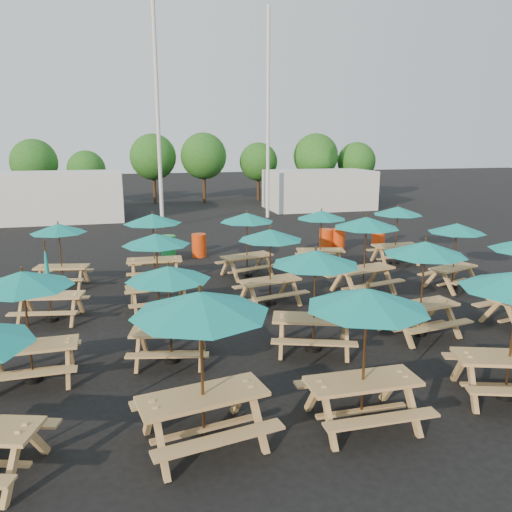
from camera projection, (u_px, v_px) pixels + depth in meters
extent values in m
plane|color=black|center=(269.00, 305.00, 14.37)|extent=(120.00, 120.00, 0.00)
cube|color=#A57A49|center=(1.00, 422.00, 7.57)|extent=(1.79, 0.79, 0.04)
cube|color=#A57A49|center=(30.00, 346.00, 9.67)|extent=(1.79, 0.73, 0.06)
cube|color=#A57A49|center=(26.00, 375.00, 9.12)|extent=(1.77, 0.29, 0.04)
cube|color=#A57A49|center=(36.00, 347.00, 10.34)|extent=(1.77, 0.29, 0.04)
cylinder|color=black|center=(34.00, 378.00, 9.82)|extent=(0.35, 0.35, 0.10)
cylinder|color=brown|center=(28.00, 327.00, 9.57)|extent=(0.04, 0.04, 2.26)
cone|color=#128C87|center=(23.00, 279.00, 9.36)|extent=(1.92, 1.92, 0.31)
cube|color=#A57A49|center=(49.00, 295.00, 12.93)|extent=(1.78, 0.95, 0.06)
cube|color=#A57A49|center=(42.00, 313.00, 12.39)|extent=(1.70, 0.53, 0.04)
cube|color=#A57A49|center=(58.00, 298.00, 13.59)|extent=(1.70, 0.53, 0.04)
cylinder|color=black|center=(52.00, 319.00, 13.08)|extent=(0.34, 0.34, 0.09)
cylinder|color=brown|center=(48.00, 281.00, 12.84)|extent=(0.04, 0.04, 2.16)
cone|color=#128C87|center=(47.00, 267.00, 12.76)|extent=(0.21, 0.21, 1.41)
cube|color=#A57A49|center=(62.00, 267.00, 15.93)|extent=(1.73, 0.95, 0.05)
cube|color=#A57A49|center=(56.00, 280.00, 15.40)|extent=(1.65, 0.55, 0.04)
cube|color=#A57A49|center=(68.00, 270.00, 16.57)|extent=(1.65, 0.55, 0.04)
cylinder|color=black|center=(64.00, 286.00, 16.07)|extent=(0.33, 0.33, 0.09)
cylinder|color=brown|center=(61.00, 256.00, 15.84)|extent=(0.04, 0.04, 2.09)
cone|color=#128C87|center=(58.00, 228.00, 15.64)|extent=(2.05, 2.05, 0.29)
cube|color=#A57A49|center=(203.00, 396.00, 7.63)|extent=(2.07, 1.10, 0.07)
cube|color=#A57A49|center=(220.00, 439.00, 7.06)|extent=(1.98, 0.62, 0.04)
cube|color=#A57A49|center=(189.00, 394.00, 8.33)|extent=(1.98, 0.62, 0.04)
cylinder|color=black|center=(204.00, 440.00, 7.80)|extent=(0.39, 0.39, 0.11)
cylinder|color=brown|center=(202.00, 369.00, 7.52)|extent=(0.05, 0.05, 2.51)
cone|color=#128C87|center=(200.00, 303.00, 7.28)|extent=(2.42, 2.42, 0.35)
cube|color=#A57A49|center=(171.00, 331.00, 10.53)|extent=(1.77, 0.99, 0.06)
cube|color=#A57A49|center=(167.00, 355.00, 10.00)|extent=(1.68, 0.58, 0.04)
cube|color=#A57A49|center=(175.00, 332.00, 11.19)|extent=(1.68, 0.58, 0.04)
cylinder|color=black|center=(172.00, 359.00, 10.68)|extent=(0.33, 0.33, 0.09)
cylinder|color=brown|center=(170.00, 314.00, 10.45)|extent=(0.04, 0.04, 2.13)
cone|color=#128C87|center=(168.00, 273.00, 10.24)|extent=(2.11, 2.11, 0.30)
cube|color=#A57A49|center=(158.00, 287.00, 13.66)|extent=(1.77, 0.80, 0.06)
cube|color=#A57A49|center=(162.00, 303.00, 13.14)|extent=(1.74, 0.37, 0.04)
cube|color=#A57A49|center=(155.00, 290.00, 14.30)|extent=(1.74, 0.37, 0.04)
cylinder|color=black|center=(159.00, 309.00, 13.81)|extent=(0.35, 0.35, 0.10)
cylinder|color=brown|center=(158.00, 273.00, 13.57)|extent=(0.04, 0.04, 2.21)
cone|color=#128C87|center=(156.00, 239.00, 13.36)|extent=(1.97, 1.97, 0.31)
cube|color=#A57A49|center=(154.00, 260.00, 16.60)|extent=(1.83, 0.80, 0.06)
cube|color=#A57A49|center=(155.00, 273.00, 16.03)|extent=(1.81, 0.35, 0.04)
cube|color=#A57A49|center=(155.00, 263.00, 17.29)|extent=(1.81, 0.35, 0.04)
cylinder|color=black|center=(155.00, 280.00, 16.75)|extent=(0.36, 0.36, 0.10)
cylinder|color=brown|center=(154.00, 248.00, 16.50)|extent=(0.04, 0.04, 2.30)
cone|color=#128C87|center=(153.00, 219.00, 16.28)|extent=(2.01, 2.01, 0.32)
cube|color=#A57A49|center=(363.00, 381.00, 8.19)|extent=(1.87, 0.74, 0.06)
cube|color=#A57A49|center=(382.00, 420.00, 7.61)|extent=(1.87, 0.27, 0.04)
cube|color=#A57A49|center=(345.00, 379.00, 8.90)|extent=(1.87, 0.27, 0.04)
cylinder|color=black|center=(361.00, 420.00, 8.35)|extent=(0.37, 0.37, 0.10)
cylinder|color=brown|center=(364.00, 357.00, 8.09)|extent=(0.05, 0.05, 2.38)
cone|color=#128C87|center=(367.00, 298.00, 7.86)|extent=(1.99, 1.99, 0.33)
cube|color=#A57A49|center=(314.00, 318.00, 11.10)|extent=(1.96, 1.29, 0.06)
cube|color=#A57A49|center=(314.00, 343.00, 10.52)|extent=(1.80, 0.86, 0.04)
cube|color=#A57A49|center=(313.00, 320.00, 11.82)|extent=(1.80, 0.86, 0.04)
cylinder|color=black|center=(313.00, 348.00, 11.26)|extent=(0.37, 0.37, 0.10)
cylinder|color=brown|center=(314.00, 301.00, 11.01)|extent=(0.04, 0.04, 2.33)
cone|color=#128C87|center=(316.00, 257.00, 10.78)|extent=(2.48, 2.48, 0.32)
cube|color=#A57A49|center=(270.00, 280.00, 14.27)|extent=(1.84, 1.04, 0.06)
cube|color=#A57A49|center=(281.00, 296.00, 13.78)|extent=(1.75, 0.61, 0.04)
cube|color=#A57A49|center=(260.00, 284.00, 14.88)|extent=(1.75, 0.61, 0.04)
cylinder|color=black|center=(270.00, 302.00, 14.42)|extent=(0.35, 0.35, 0.10)
cylinder|color=brown|center=(270.00, 267.00, 14.18)|extent=(0.04, 0.04, 2.22)
cone|color=#128C87|center=(270.00, 235.00, 13.96)|extent=(2.20, 2.20, 0.31)
cube|color=#A57A49|center=(247.00, 256.00, 17.22)|extent=(1.88, 1.15, 0.06)
cube|color=#A57A49|center=(257.00, 268.00, 16.75)|extent=(1.75, 0.73, 0.04)
cube|color=#A57A49|center=(238.00, 260.00, 17.82)|extent=(1.75, 0.73, 0.04)
cylinder|color=black|center=(247.00, 275.00, 17.37)|extent=(0.35, 0.35, 0.10)
cylinder|color=brown|center=(247.00, 245.00, 17.13)|extent=(0.04, 0.04, 2.24)
cone|color=#128C87|center=(247.00, 217.00, 16.91)|extent=(2.31, 2.31, 0.31)
cube|color=#A57A49|center=(510.00, 358.00, 9.03)|extent=(2.04, 1.30, 0.06)
cube|color=#A57A49|center=(493.00, 357.00, 9.77)|extent=(1.88, 0.85, 0.04)
cylinder|color=black|center=(505.00, 394.00, 9.19)|extent=(0.38, 0.38, 0.11)
cylinder|color=brown|center=(512.00, 335.00, 8.93)|extent=(0.05, 0.05, 2.43)
cube|color=#A57A49|center=(421.00, 305.00, 11.98)|extent=(1.93, 1.00, 0.06)
cube|color=#A57A49|center=(440.00, 326.00, 11.45)|extent=(1.85, 0.55, 0.04)
cube|color=#A57A49|center=(401.00, 308.00, 12.65)|extent=(1.85, 0.55, 0.04)
cylinder|color=black|center=(419.00, 333.00, 12.14)|extent=(0.37, 0.37, 0.10)
cylinder|color=brown|center=(422.00, 289.00, 11.89)|extent=(0.04, 0.04, 2.34)
cone|color=#128C87|center=(425.00, 248.00, 11.66)|extent=(2.24, 2.24, 0.33)
cube|color=#A57A49|center=(364.00, 269.00, 15.31)|extent=(1.99, 1.13, 0.06)
cube|color=#A57A49|center=(379.00, 284.00, 14.78)|extent=(1.89, 0.67, 0.04)
cube|color=#A57A49|center=(350.00, 273.00, 15.97)|extent=(1.89, 0.67, 0.04)
cylinder|color=black|center=(363.00, 291.00, 15.47)|extent=(0.38, 0.38, 0.10)
cylinder|color=brown|center=(365.00, 255.00, 15.21)|extent=(0.05, 0.05, 2.40)
cone|color=#128C87|center=(366.00, 222.00, 14.98)|extent=(2.38, 2.38, 0.33)
cube|color=#A57A49|center=(320.00, 250.00, 18.21)|extent=(1.80, 1.01, 0.06)
cube|color=#A57A49|center=(323.00, 262.00, 17.66)|extent=(1.71, 0.60, 0.04)
cube|color=#A57A49|center=(317.00, 254.00, 18.88)|extent=(1.71, 0.60, 0.04)
cylinder|color=black|center=(320.00, 267.00, 18.36)|extent=(0.34, 0.34, 0.09)
cylinder|color=brown|center=(321.00, 240.00, 18.12)|extent=(0.04, 0.04, 2.17)
cone|color=#128C87|center=(321.00, 215.00, 17.91)|extent=(2.15, 2.15, 0.30)
cube|color=#A57A49|center=(500.00, 301.00, 13.24)|extent=(1.82, 0.56, 0.04)
cube|color=#A57A49|center=(453.00, 267.00, 15.82)|extent=(1.78, 1.15, 0.06)
cube|color=#A57A49|center=(470.00, 280.00, 15.39)|extent=(1.64, 0.76, 0.04)
cube|color=#A57A49|center=(436.00, 271.00, 16.38)|extent=(1.64, 0.76, 0.04)
cylinder|color=black|center=(452.00, 287.00, 15.97)|extent=(0.33, 0.33, 0.09)
cylinder|color=brown|center=(454.00, 256.00, 15.74)|extent=(0.04, 0.04, 2.12)
cone|color=#128C87|center=(457.00, 228.00, 15.54)|extent=(2.23, 2.23, 0.29)
cube|color=#A57A49|center=(396.00, 245.00, 18.97)|extent=(1.74, 0.70, 0.06)
cube|color=#A57A49|center=(404.00, 256.00, 18.44)|extent=(1.74, 0.26, 0.04)
cube|color=#A57A49|center=(387.00, 249.00, 19.64)|extent=(1.74, 0.26, 0.04)
cylinder|color=black|center=(395.00, 262.00, 19.12)|extent=(0.35, 0.35, 0.10)
cylinder|color=brown|center=(396.00, 235.00, 18.88)|extent=(0.04, 0.04, 2.22)
cone|color=#128C87|center=(398.00, 211.00, 18.67)|extent=(1.86, 1.86, 0.31)
cylinder|color=green|center=(168.00, 247.00, 19.82)|extent=(0.58, 0.58, 0.94)
cylinder|color=#E53E0D|center=(199.00, 245.00, 20.15)|extent=(0.58, 0.58, 0.94)
cylinder|color=#E53E0D|center=(326.00, 240.00, 21.22)|extent=(0.58, 0.58, 0.94)
cylinder|color=#E53E0D|center=(338.00, 240.00, 21.28)|extent=(0.58, 0.58, 0.94)
cylinder|color=#E53E0D|center=(378.00, 236.00, 22.23)|extent=(0.58, 0.58, 0.94)
cylinder|color=silver|center=(158.00, 113.00, 25.71)|extent=(0.20, 0.20, 12.00)
cylinder|color=silver|center=(268.00, 116.00, 29.19)|extent=(0.20, 0.20, 12.00)
cube|color=silver|center=(52.00, 197.00, 29.06)|extent=(8.00, 4.00, 2.80)
cube|color=silver|center=(319.00, 190.00, 34.19)|extent=(7.00, 4.00, 2.60)
cylinder|color=#382314|center=(37.00, 193.00, 34.27)|extent=(0.24, 0.24, 2.14)
sphere|color=#1E5919|center=(34.00, 162.00, 33.79)|extent=(3.11, 3.11, 3.11)
cylinder|color=#382314|center=(88.00, 195.00, 34.90)|extent=(0.24, 0.24, 1.78)
sphere|color=#1E5919|center=(86.00, 169.00, 34.50)|extent=(2.59, 2.59, 2.59)
cylinder|color=#382314|center=(155.00, 188.00, 36.97)|extent=(0.24, 0.24, 2.31)
sphere|color=#1E5919|center=(153.00, 157.00, 36.46)|extent=(3.36, 3.36, 3.36)
cylinder|color=#382314|center=(204.00, 187.00, 37.43)|extent=(0.24, 0.24, 2.35)
sphere|color=#1E5919|center=(204.00, 156.00, 36.91)|extent=(3.41, 3.41, 3.41)
cylinder|color=#382314|center=(258.00, 187.00, 38.92)|extent=(0.24, 0.24, 2.02)
sphere|color=#1E5919|center=(258.00, 162.00, 38.47)|extent=(2.94, 2.94, 2.94)
cylinder|color=#382314|center=(315.00, 186.00, 38.19)|extent=(0.24, 0.24, 2.32)
sphere|color=#1E5919|center=(316.00, 156.00, 37.68)|extent=(3.38, 3.38, 3.38)
cylinder|color=#382314|center=(355.00, 187.00, 39.08)|extent=(0.24, 0.24, 2.03)
sphere|color=#1E5919|center=(356.00, 161.00, 38.63)|extent=(2.95, 2.95, 2.95)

